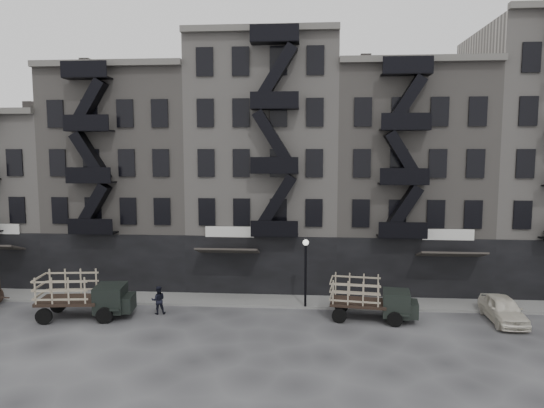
# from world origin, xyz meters

# --- Properties ---
(ground) EXTENTS (140.00, 140.00, 0.00)m
(ground) POSITION_xyz_m (0.00, 0.00, 0.00)
(ground) COLOR #38383A
(ground) RESTS_ON ground
(sidewalk) EXTENTS (55.00, 2.50, 0.15)m
(sidewalk) POSITION_xyz_m (0.00, 3.75, 0.07)
(sidewalk) COLOR slate
(sidewalk) RESTS_ON ground
(building_west) EXTENTS (10.00, 11.35, 13.20)m
(building_west) POSITION_xyz_m (-20.00, 9.83, 6.00)
(building_west) COLOR gray
(building_west) RESTS_ON ground
(building_midwest) EXTENTS (10.00, 11.35, 16.20)m
(building_midwest) POSITION_xyz_m (-10.00, 9.83, 7.50)
(building_midwest) COLOR slate
(building_midwest) RESTS_ON ground
(building_center) EXTENTS (10.00, 11.35, 18.20)m
(building_center) POSITION_xyz_m (-0.00, 9.82, 8.50)
(building_center) COLOR gray
(building_center) RESTS_ON ground
(building_mideast) EXTENTS (10.00, 11.35, 16.20)m
(building_mideast) POSITION_xyz_m (10.00, 9.83, 7.50)
(building_mideast) COLOR slate
(building_mideast) RESTS_ON ground
(lamp_post) EXTENTS (0.36, 0.36, 4.28)m
(lamp_post) POSITION_xyz_m (3.00, 2.60, 2.78)
(lamp_post) COLOR black
(lamp_post) RESTS_ON ground
(stake_truck_west) EXTENTS (5.47, 2.71, 2.65)m
(stake_truck_west) POSITION_xyz_m (-9.74, 0.02, 1.51)
(stake_truck_west) COLOR black
(stake_truck_west) RESTS_ON ground
(stake_truck_east) EXTENTS (5.01, 2.51, 2.42)m
(stake_truck_east) POSITION_xyz_m (6.71, 0.96, 1.38)
(stake_truck_east) COLOR black
(stake_truck_east) RESTS_ON ground
(car_east) EXTENTS (1.76, 4.25, 1.44)m
(car_east) POSITION_xyz_m (14.12, 1.17, 0.72)
(car_east) COLOR silver
(car_east) RESTS_ON ground
(pedestrian_mid) EXTENTS (0.96, 0.85, 1.67)m
(pedestrian_mid) POSITION_xyz_m (-5.64, 1.00, 0.83)
(pedestrian_mid) COLOR black
(pedestrian_mid) RESTS_ON ground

